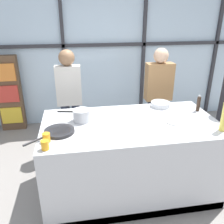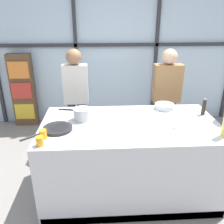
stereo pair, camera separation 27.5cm
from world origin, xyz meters
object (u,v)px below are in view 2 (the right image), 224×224
Objects in this scene: spectator_center_left at (166,94)px; pepper_grinder at (204,107)px; spectator_far_left at (76,94)px; saucepan at (82,114)px; frying_pan at (57,129)px; juice_glass_near at (40,141)px; juice_glass_far at (43,134)px; white_plate at (176,124)px; mixing_bowl at (165,106)px.

pepper_grinder is (0.23, -0.84, 0.12)m from spectator_center_left.
pepper_grinder is (1.63, -0.84, 0.08)m from spectator_far_left.
spectator_far_left is at bearing 98.97° from saucepan.
spectator_center_left is 1.55m from saucepan.
spectator_center_left is at bearing 37.48° from frying_pan.
juice_glass_near reaches higher than frying_pan.
saucepan is 0.56m from juice_glass_far.
spectator_center_left is 2.19m from juice_glass_near.
white_plate is 1.48m from juice_glass_near.
frying_pan is at bearing 37.48° from spectator_center_left.
juice_glass_near is (-1.85, -0.64, -0.05)m from pepper_grinder.
frying_pan is 1.94× the size of mixing_bowl.
frying_pan is 0.21m from juice_glass_far.
spectator_center_left is at bearing 39.40° from juice_glass_far.
white_plate is at bearing 9.12° from juice_glass_far.
juice_glass_far is at bearing -130.30° from saucepan.
mixing_bowl is at bearing 30.86° from juice_glass_near.
white_plate is at bearing 14.48° from juice_glass_near.
juice_glass_near is at bearing -165.52° from white_plate.
spectator_far_left is 6.76× the size of white_plate.
spectator_far_left reaches higher than juice_glass_far.
juice_glass_far is (-1.43, -0.71, 0.01)m from mixing_bowl.
mixing_bowl is 2.71× the size of juice_glass_near.
pepper_grinder is (0.42, 0.27, 0.09)m from white_plate.
mixing_bowl is at bearing 90.77° from white_plate.
mixing_bowl reaches higher than white_plate.
spectator_center_left reaches higher than mixing_bowl.
pepper_grinder reaches higher than white_plate.
white_plate is 2.59× the size of juice_glass_far.
saucepan is at bearing 169.54° from white_plate.
white_plate is at bearing 80.35° from spectator_center_left.
saucepan reaches higher than juice_glass_far.
saucepan is at bearing 49.70° from juice_glass_far.
spectator_far_left is 1.49m from juice_glass_near.
frying_pan is 5.25× the size of juice_glass_far.
frying_pan is 1.42m from mixing_bowl.
spectator_far_left is 4.32× the size of saucepan.
mixing_bowl is 1.66m from juice_glass_near.
frying_pan reaches higher than white_plate.
mixing_bowl is at bearing 72.62° from spectator_center_left.
juice_glass_far is (-1.43, -0.23, 0.04)m from white_plate.
spectator_center_left reaches higher than juice_glass_far.
spectator_center_left is at bearing 105.39° from pepper_grinder.
white_plate is 0.48m from mixing_bowl.
juice_glass_far is at bearing 39.40° from spectator_center_left.
white_plate is 0.96× the size of mixing_bowl.
juice_glass_far is at bearing -165.02° from pepper_grinder.
white_plate is at bearing -10.46° from saucepan.
spectator_center_left reaches higher than white_plate.
juice_glass_far is at bearing -122.20° from frying_pan.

